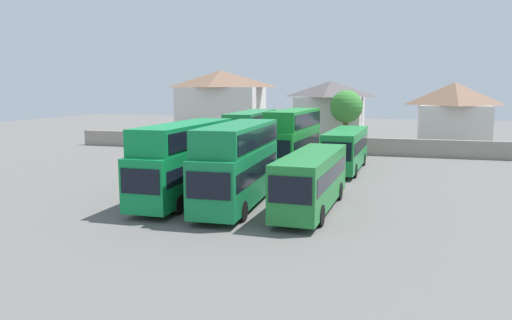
# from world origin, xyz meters

# --- Properties ---
(ground) EXTENTS (140.00, 140.00, 0.00)m
(ground) POSITION_xyz_m (0.00, 18.00, 0.00)
(ground) COLOR #605E5B
(depot_boundary_wall) EXTENTS (56.00, 0.50, 1.80)m
(depot_boundary_wall) POSITION_xyz_m (0.00, 24.71, 0.90)
(depot_boundary_wall) COLOR gray
(depot_boundary_wall) RESTS_ON ground
(bus_1) EXTENTS (2.65, 11.21, 4.77)m
(bus_1) POSITION_xyz_m (-3.85, 0.45, 2.69)
(bus_1) COLOR #0F8741
(bus_1) RESTS_ON ground
(bus_2) EXTENTS (2.98, 10.48, 4.84)m
(bus_2) POSITION_xyz_m (-0.15, -0.29, 2.73)
(bus_2) COLOR #127B40
(bus_2) RESTS_ON ground
(bus_3) EXTENTS (2.76, 10.27, 3.28)m
(bus_3) POSITION_xyz_m (4.20, -0.14, 1.88)
(bus_3) COLOR #1F7A32
(bus_3) RESTS_ON ground
(bus_4) EXTENTS (3.19, 12.05, 4.85)m
(bus_4) POSITION_xyz_m (-3.78, 14.66, 2.74)
(bus_4) COLOR #1D8240
(bus_4) RESTS_ON ground
(bus_5) EXTENTS (3.13, 10.44, 5.04)m
(bus_5) POSITION_xyz_m (0.02, 14.65, 2.83)
(bus_5) COLOR #1A8830
(bus_5) RESTS_ON ground
(bus_6) EXTENTS (2.87, 10.61, 3.43)m
(bus_6) POSITION_xyz_m (4.62, 14.31, 1.96)
(bus_6) COLOR #1E843D
(bus_6) RESTS_ON ground
(house_terrace_left) EXTENTS (10.91, 6.70, 9.17)m
(house_terrace_left) POSITION_xyz_m (-13.51, 33.31, 4.67)
(house_terrace_left) COLOR silver
(house_terrace_left) RESTS_ON ground
(house_terrace_centre) EXTENTS (8.05, 8.27, 7.78)m
(house_terrace_centre) POSITION_xyz_m (0.67, 33.33, 3.96)
(house_terrace_centre) COLOR silver
(house_terrace_centre) RESTS_ON ground
(house_terrace_right) EXTENTS (7.82, 7.28, 7.56)m
(house_terrace_right) POSITION_xyz_m (14.74, 33.14, 3.86)
(house_terrace_right) COLOR silver
(house_terrace_right) RESTS_ON ground
(tree_left_of_lot) EXTENTS (3.54, 3.54, 6.68)m
(tree_left_of_lot) POSITION_xyz_m (3.23, 27.21, 4.83)
(tree_left_of_lot) COLOR brown
(tree_left_of_lot) RESTS_ON ground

